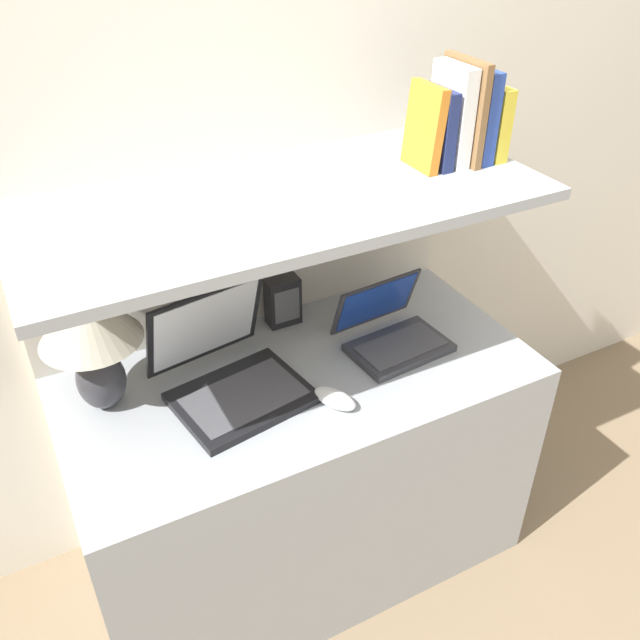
{
  "coord_description": "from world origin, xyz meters",
  "views": [
    {
      "loc": [
        -0.6,
        -0.95,
        1.85
      ],
      "look_at": [
        0.06,
        0.31,
        0.88
      ],
      "focal_mm": 38.0,
      "sensor_mm": 36.0,
      "label": 1
    }
  ],
  "objects_px": {
    "book_orange": "(425,127)",
    "book_brown": "(463,111)",
    "book_yellow": "(486,120)",
    "book_navy": "(436,127)",
    "table_lamp": "(89,329)",
    "laptop_large": "(230,373)",
    "book_white": "(452,115)",
    "laptop_small": "(392,333)",
    "router_box": "(283,301)",
    "book_blue": "(474,114)",
    "computer_mouse": "(335,399)"
  },
  "relations": [
    {
      "from": "computer_mouse",
      "to": "book_orange",
      "type": "distance_m",
      "value": 0.7
    },
    {
      "from": "computer_mouse",
      "to": "book_blue",
      "type": "xyz_separation_m",
      "value": [
        0.51,
        0.21,
        0.58
      ]
    },
    {
      "from": "computer_mouse",
      "to": "book_blue",
      "type": "distance_m",
      "value": 0.8
    },
    {
      "from": "table_lamp",
      "to": "laptop_large",
      "type": "xyz_separation_m",
      "value": [
        0.3,
        -0.09,
        -0.18
      ]
    },
    {
      "from": "router_box",
      "to": "book_yellow",
      "type": "bearing_deg",
      "value": -19.07
    },
    {
      "from": "table_lamp",
      "to": "router_box",
      "type": "height_order",
      "value": "table_lamp"
    },
    {
      "from": "laptop_small",
      "to": "book_navy",
      "type": "distance_m",
      "value": 0.56
    },
    {
      "from": "computer_mouse",
      "to": "book_brown",
      "type": "bearing_deg",
      "value": 24.23
    },
    {
      "from": "laptop_large",
      "to": "book_brown",
      "type": "xyz_separation_m",
      "value": [
        0.68,
        0.04,
        0.55
      ]
    },
    {
      "from": "book_yellow",
      "to": "book_blue",
      "type": "relative_size",
      "value": 0.8
    },
    {
      "from": "laptop_small",
      "to": "table_lamp",
      "type": "bearing_deg",
      "value": 171.5
    },
    {
      "from": "book_orange",
      "to": "book_brown",
      "type": "bearing_deg",
      "value": 0.0
    },
    {
      "from": "router_box",
      "to": "book_blue",
      "type": "relative_size",
      "value": 0.64
    },
    {
      "from": "table_lamp",
      "to": "book_navy",
      "type": "bearing_deg",
      "value": -3.33
    },
    {
      "from": "laptop_large",
      "to": "computer_mouse",
      "type": "relative_size",
      "value": 2.86
    },
    {
      "from": "table_lamp",
      "to": "book_yellow",
      "type": "relative_size",
      "value": 1.87
    },
    {
      "from": "laptop_small",
      "to": "book_orange",
      "type": "xyz_separation_m",
      "value": [
        0.1,
        0.06,
        0.55
      ]
    },
    {
      "from": "book_navy",
      "to": "table_lamp",
      "type": "bearing_deg",
      "value": 176.67
    },
    {
      "from": "laptop_large",
      "to": "router_box",
      "type": "xyz_separation_m",
      "value": [
        0.25,
        0.22,
        0.02
      ]
    },
    {
      "from": "book_yellow",
      "to": "book_white",
      "type": "relative_size",
      "value": 0.75
    },
    {
      "from": "table_lamp",
      "to": "laptop_large",
      "type": "relative_size",
      "value": 0.9
    },
    {
      "from": "book_blue",
      "to": "book_brown",
      "type": "bearing_deg",
      "value": -180.0
    },
    {
      "from": "laptop_large",
      "to": "book_yellow",
      "type": "bearing_deg",
      "value": 2.94
    },
    {
      "from": "router_box",
      "to": "book_yellow",
      "type": "height_order",
      "value": "book_yellow"
    },
    {
      "from": "book_brown",
      "to": "book_blue",
      "type": "bearing_deg",
      "value": 0.0
    },
    {
      "from": "computer_mouse",
      "to": "router_box",
      "type": "height_order",
      "value": "router_box"
    },
    {
      "from": "laptop_small",
      "to": "book_white",
      "type": "height_order",
      "value": "book_white"
    },
    {
      "from": "computer_mouse",
      "to": "book_navy",
      "type": "distance_m",
      "value": 0.72
    },
    {
      "from": "table_lamp",
      "to": "computer_mouse",
      "type": "bearing_deg",
      "value": -27.59
    },
    {
      "from": "laptop_large",
      "to": "table_lamp",
      "type": "bearing_deg",
      "value": 162.89
    },
    {
      "from": "book_yellow",
      "to": "book_brown",
      "type": "relative_size",
      "value": 0.72
    },
    {
      "from": "computer_mouse",
      "to": "book_orange",
      "type": "relative_size",
      "value": 0.64
    },
    {
      "from": "book_orange",
      "to": "book_navy",
      "type": "bearing_deg",
      "value": 0.0
    },
    {
      "from": "book_brown",
      "to": "book_navy",
      "type": "bearing_deg",
      "value": 180.0
    },
    {
      "from": "book_navy",
      "to": "book_blue",
      "type": "bearing_deg",
      "value": 0.0
    },
    {
      "from": "router_box",
      "to": "book_blue",
      "type": "distance_m",
      "value": 0.72
    },
    {
      "from": "book_yellow",
      "to": "book_navy",
      "type": "distance_m",
      "value": 0.16
    },
    {
      "from": "book_navy",
      "to": "laptop_small",
      "type": "bearing_deg",
      "value": -154.58
    },
    {
      "from": "book_blue",
      "to": "laptop_large",
      "type": "bearing_deg",
      "value": -176.87
    },
    {
      "from": "book_brown",
      "to": "book_orange",
      "type": "xyz_separation_m",
      "value": [
        -0.11,
        0.0,
        -0.02
      ]
    },
    {
      "from": "laptop_small",
      "to": "computer_mouse",
      "type": "distance_m",
      "value": 0.3
    },
    {
      "from": "book_blue",
      "to": "book_yellow",
      "type": "bearing_deg",
      "value": -0.0
    },
    {
      "from": "book_blue",
      "to": "computer_mouse",
      "type": "bearing_deg",
      "value": -157.27
    },
    {
      "from": "computer_mouse",
      "to": "book_yellow",
      "type": "height_order",
      "value": "book_yellow"
    },
    {
      "from": "book_white",
      "to": "book_orange",
      "type": "bearing_deg",
      "value": 180.0
    },
    {
      "from": "book_navy",
      "to": "computer_mouse",
      "type": "bearing_deg",
      "value": -151.65
    },
    {
      "from": "book_white",
      "to": "book_orange",
      "type": "distance_m",
      "value": 0.08
    },
    {
      "from": "book_brown",
      "to": "book_orange",
      "type": "height_order",
      "value": "book_brown"
    },
    {
      "from": "table_lamp",
      "to": "book_orange",
      "type": "distance_m",
      "value": 0.93
    },
    {
      "from": "book_blue",
      "to": "book_brown",
      "type": "height_order",
      "value": "book_brown"
    }
  ]
}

